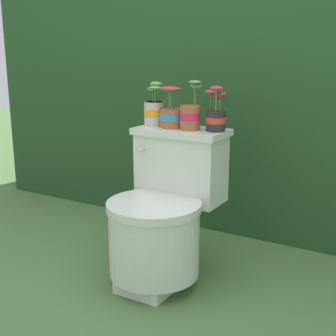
{
  "coord_description": "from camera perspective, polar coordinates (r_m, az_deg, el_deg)",
  "views": [
    {
      "loc": [
        1.0,
        -1.69,
        1.07
      ],
      "look_at": [
        -0.06,
        0.11,
        0.53
      ],
      "focal_mm": 50.0,
      "sensor_mm": 36.0,
      "label": 1
    }
  ],
  "objects": [
    {
      "name": "hedge_backdrop",
      "position": [
        3.08,
        11.63,
        10.04
      ],
      "size": [
        3.58,
        1.0,
        1.69
      ],
      "color": "#234723",
      "rests_on": "ground"
    },
    {
      "name": "toilet",
      "position": [
        2.18,
        -0.57,
        -5.69
      ],
      "size": [
        0.44,
        0.58,
        0.7
      ],
      "color": "silver",
      "rests_on": "ground"
    },
    {
      "name": "potted_plant_midright",
      "position": [
        2.15,
        5.87,
        6.53
      ],
      "size": [
        0.12,
        0.09,
        0.21
      ],
      "color": "#262628",
      "rests_on": "toilet"
    },
    {
      "name": "potted_plant_midleft",
      "position": [
        2.24,
        0.5,
        6.77
      ],
      "size": [
        0.12,
        0.13,
        0.2
      ],
      "color": "#9E5638",
      "rests_on": "toilet"
    },
    {
      "name": "potted_plant_middle",
      "position": [
        2.19,
        2.74,
        6.52
      ],
      "size": [
        0.1,
        0.1,
        0.23
      ],
      "color": "#9E5638",
      "rests_on": "toilet"
    },
    {
      "name": "potted_plant_left",
      "position": [
        2.3,
        -1.68,
        7.09
      ],
      "size": [
        0.1,
        0.1,
        0.21
      ],
      "color": "beige",
      "rests_on": "toilet"
    },
    {
      "name": "ground_plane",
      "position": [
        2.23,
        -0.12,
        -14.08
      ],
      "size": [
        12.0,
        12.0,
        0.0
      ],
      "primitive_type": "plane",
      "color": "#4C703D"
    }
  ]
}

